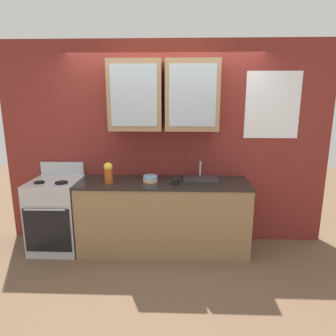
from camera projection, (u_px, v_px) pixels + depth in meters
ground_plane at (164, 249)px, 3.97m from camera, size 10.00×10.00×0.00m
back_wall_unit at (165, 133)px, 3.93m from camera, size 4.32×0.48×2.66m
counter at (164, 216)px, 3.86m from camera, size 2.14×0.66×0.92m
stove_range at (57, 214)px, 3.91m from camera, size 0.61×0.68×1.10m
sink_faucet at (201, 179)px, 3.83m from camera, size 0.45×0.34×0.23m
bowl_stack at (150, 179)px, 3.75m from camera, size 0.18×0.18×0.08m
vase at (108, 172)px, 3.67m from camera, size 0.11×0.11×0.26m
cup_near_sink at (176, 181)px, 3.63m from camera, size 0.11×0.08×0.08m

